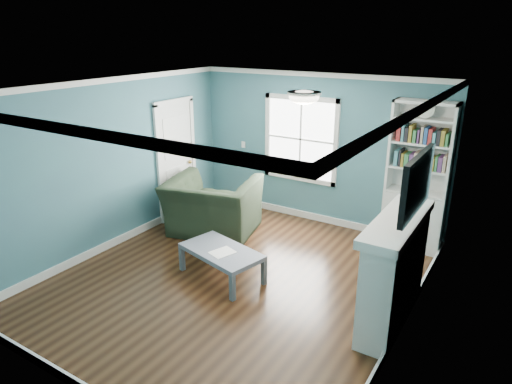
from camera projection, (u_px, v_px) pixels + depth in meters
The scene contains 13 objects.
floor at pixel (236, 279), 6.29m from camera, with size 5.00×5.00×0.00m, color black.
room_walls at pixel (234, 170), 5.76m from camera, with size 5.00×5.00×5.00m.
trim at pixel (234, 195), 5.87m from camera, with size 4.50×5.00×2.60m.
window at pixel (301, 139), 7.94m from camera, with size 1.40×0.06×1.50m.
bookshelf at pixel (416, 192), 6.93m from camera, with size 0.90×0.35×2.31m.
fireplace at pixel (395, 272), 5.20m from camera, with size 0.44×1.58×1.30m.
tv at pixel (417, 184), 4.77m from camera, with size 0.06×1.10×0.65m, color black.
door at pixel (176, 159), 8.16m from camera, with size 0.12×0.98×2.17m.
ceiling_fixture at pixel (304, 96), 5.06m from camera, with size 0.38×0.38×0.15m.
light_switch at pixel (243, 145), 8.62m from camera, with size 0.08×0.01×0.12m, color white.
recliner at pixel (212, 197), 7.57m from camera, with size 1.42×0.93×1.24m, color black.
coffee_table at pixel (221, 253), 6.24m from camera, with size 1.26×0.88×0.42m.
paper_sheet at pixel (222, 252), 6.14m from camera, with size 0.25×0.32×0.00m, color white.
Camera 1 is at (3.16, -4.53, 3.24)m, focal length 32.00 mm.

